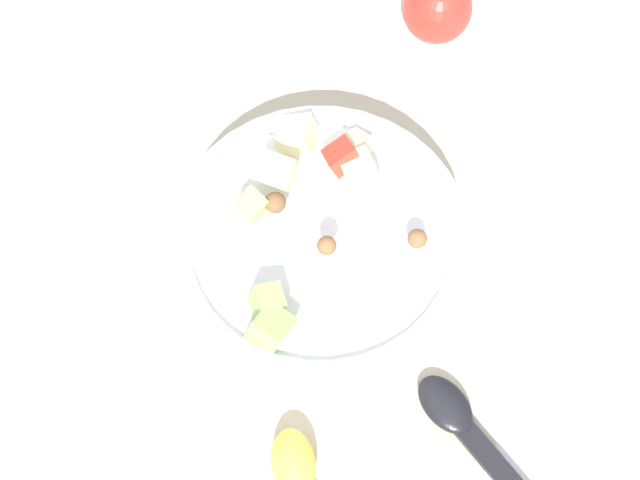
{
  "coord_description": "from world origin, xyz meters",
  "views": [
    {
      "loc": [
        0.15,
        -0.27,
        0.71
      ],
      "look_at": [
        0.01,
        -0.01,
        0.05
      ],
      "focal_mm": 47.08,
      "sensor_mm": 36.0,
      "label": 1
    }
  ],
  "objects": [
    {
      "name": "placemat",
      "position": [
        0.0,
        0.0,
        0.0
      ],
      "size": [
        0.43,
        0.36,
        0.01
      ],
      "primitive_type": "cube",
      "color": "#BCB299",
      "rests_on": "ground_plane"
    },
    {
      "name": "whole_apple",
      "position": [
        -0.02,
        0.28,
        0.04
      ],
      "size": [
        0.07,
        0.07,
        0.08
      ],
      "color": "red",
      "rests_on": "ground_plane"
    },
    {
      "name": "ground_plane",
      "position": [
        0.0,
        0.0,
        0.0
      ],
      "size": [
        2.4,
        2.4,
        0.0
      ],
      "primitive_type": "plane",
      "color": "silver"
    },
    {
      "name": "serving_spoon",
      "position": [
        0.2,
        -0.09,
        0.01
      ],
      "size": [
        0.19,
        0.1,
        0.01
      ],
      "color": "black",
      "rests_on": "placemat"
    },
    {
      "name": "salad_bowl",
      "position": [
        0.01,
        -0.01,
        0.04
      ],
      "size": [
        0.26,
        0.26,
        0.1
      ],
      "color": "white",
      "rests_on": "placemat"
    }
  ]
}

